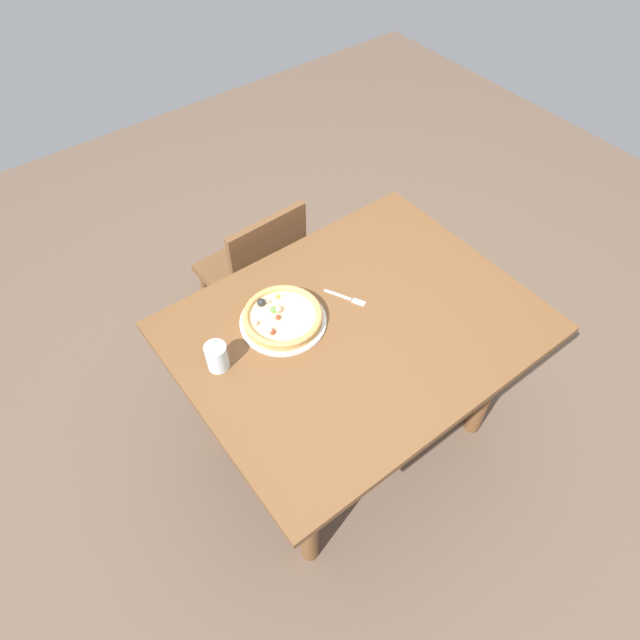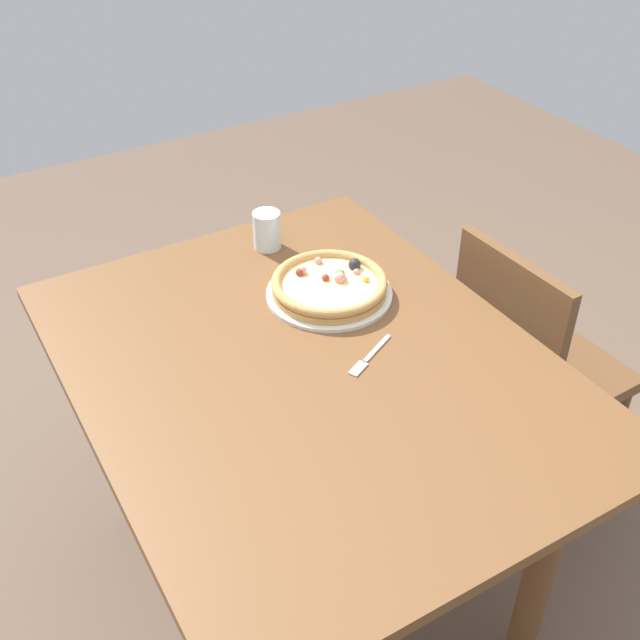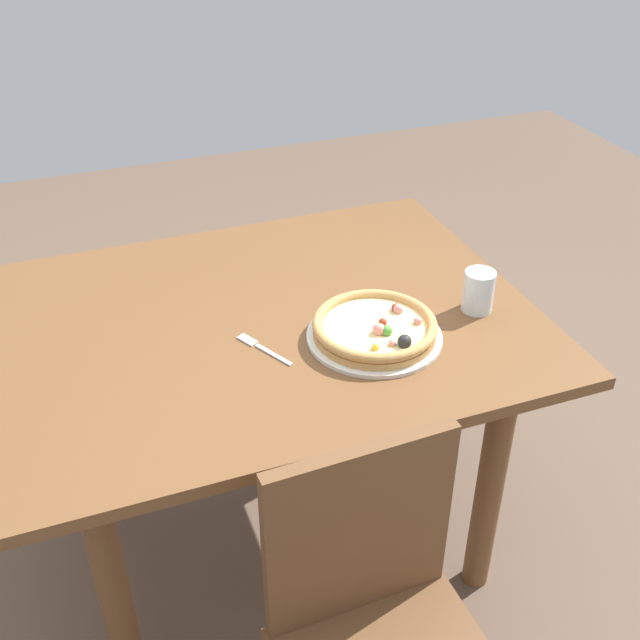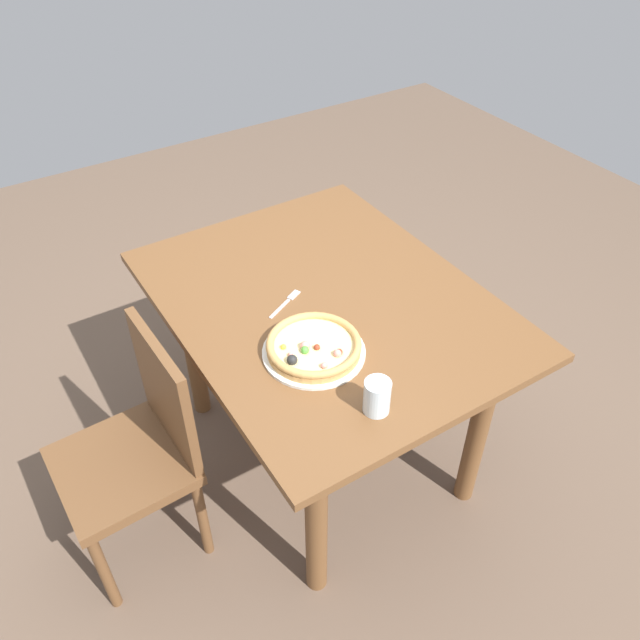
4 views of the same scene
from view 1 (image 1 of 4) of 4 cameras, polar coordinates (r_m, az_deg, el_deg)
ground_plane at (r=2.65m, az=2.91°, el=-11.14°), size 6.00×6.00×0.00m
dining_table at (r=2.10m, az=3.60°, el=-2.67°), size 1.25×0.98×0.78m
chair_near at (r=2.62m, az=-6.41°, el=4.79°), size 0.41×0.41×0.86m
plate at (r=2.01m, az=-3.77°, el=-0.12°), size 0.31×0.31×0.01m
pizza at (r=1.99m, az=-3.85°, el=0.36°), size 0.29×0.29×0.05m
fork at (r=2.08m, az=2.88°, el=2.21°), size 0.09×0.15×0.00m
drinking_glass at (r=1.88m, az=-10.46°, el=-3.69°), size 0.07×0.07×0.10m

